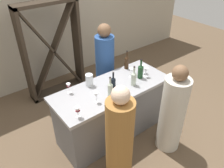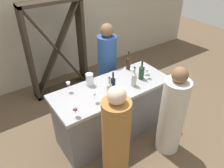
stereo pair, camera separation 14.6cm
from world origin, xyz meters
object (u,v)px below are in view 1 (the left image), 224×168
object	(u,v)px
wine_glass_far_left	(144,68)
person_center_guest	(119,140)
wine_bottle_second_left_near_black	(113,83)
wine_bottle_rightmost_amber_brown	(127,62)
person_right_guest	(105,70)
water_pitcher	(89,80)
wine_glass_near_left	(78,110)
wine_glass_near_right	(146,70)
wine_glass_far_center	(131,71)
person_left_guest	(172,113)
wine_bottle_center_clear_pale	(134,78)
wine_bottle_leftmost_clear_pale	(110,89)
wine_bottle_second_right_olive_green	(140,71)
wine_rack	(53,51)
wine_glass_near_center	(96,95)
wine_glass_far_right	(69,86)

from	to	relation	value
wine_glass_far_left	person_center_guest	size ratio (longest dim) A/B	0.10
wine_bottle_second_left_near_black	wine_bottle_rightmost_amber_brown	world-z (taller)	wine_bottle_rightmost_amber_brown
person_center_guest	person_right_guest	world-z (taller)	person_right_guest
water_pitcher	wine_glass_near_left	bearing A→B (deg)	-134.50
person_right_guest	wine_glass_near_right	bearing A→B (deg)	6.89
wine_glass_far_center	water_pitcher	bearing A→B (deg)	163.17
wine_glass_near_right	person_left_guest	distance (m)	0.76
wine_bottle_second_left_near_black	wine_bottle_center_clear_pale	distance (m)	0.32
wine_bottle_leftmost_clear_pale	wine_bottle_center_clear_pale	xyz separation A→B (m)	(0.44, 0.01, 0.00)
wine_bottle_second_right_olive_green	wine_glass_near_left	distance (m)	1.25
wine_glass_far_left	water_pitcher	bearing A→B (deg)	165.18
wine_rack	wine_bottle_rightmost_amber_brown	world-z (taller)	wine_rack
wine_glass_near_left	wine_glass_near_center	world-z (taller)	same
wine_glass_near_center	wine_glass_far_right	bearing A→B (deg)	113.91
wine_bottle_leftmost_clear_pale	wine_glass_far_left	xyz separation A→B (m)	(0.79, 0.16, -0.01)
wine_bottle_leftmost_clear_pale	water_pitcher	distance (m)	0.40
wine_glass_far_center	person_center_guest	world-z (taller)	person_center_guest
wine_bottle_rightmost_amber_brown	wine_glass_far_right	size ratio (longest dim) A/B	2.02
wine_rack	wine_bottle_leftmost_clear_pale	xyz separation A→B (m)	(0.01, -1.81, 0.11)
wine_glass_far_left	person_center_guest	distance (m)	1.32
wine_glass_near_center	wine_glass_far_left	bearing A→B (deg)	8.69
wine_bottle_leftmost_clear_pale	wine_glass_near_center	bearing A→B (deg)	-179.86
wine_bottle_center_clear_pale	wine_glass_far_left	distance (m)	0.39
wine_glass_near_right	wine_bottle_center_clear_pale	bearing A→B (deg)	-170.16
person_right_guest	wine_glass_near_center	bearing A→B (deg)	-51.28
wine_bottle_center_clear_pale	water_pitcher	size ratio (longest dim) A/B	1.66
wine_bottle_second_right_olive_green	wine_glass_far_right	distance (m)	1.12
wine_bottle_second_right_olive_green	wine_glass_far_left	world-z (taller)	wine_bottle_second_right_olive_green
person_center_guest	wine_glass_near_right	bearing A→B (deg)	-81.85
wine_bottle_second_left_near_black	person_left_guest	world-z (taller)	person_left_guest
wine_glass_far_right	wine_glass_near_center	bearing A→B (deg)	-66.09
wine_bottle_center_clear_pale	wine_glass_near_left	distance (m)	1.02
wine_glass_near_left	wine_glass_far_center	xyz separation A→B (m)	(1.13, 0.30, 0.01)
water_pitcher	wine_glass_near_center	bearing A→B (deg)	-110.63
wine_glass_near_left	person_left_guest	xyz separation A→B (m)	(1.25, -0.48, -0.37)
wine_bottle_center_clear_pale	wine_glass_far_center	xyz separation A→B (m)	(0.12, 0.19, -0.00)
wine_bottle_leftmost_clear_pale	wine_glass_near_right	bearing A→B (deg)	4.56
wine_rack	wine_glass_far_center	distance (m)	1.71
wine_bottle_second_left_near_black	person_left_guest	bearing A→B (deg)	-52.51
wine_glass_far_left	wine_bottle_second_right_olive_green	bearing A→B (deg)	-154.08
wine_bottle_center_clear_pale	wine_bottle_second_right_olive_green	distance (m)	0.23
wine_bottle_rightmost_amber_brown	wine_glass_far_left	bearing A→B (deg)	-67.85
wine_glass_far_center	person_right_guest	world-z (taller)	person_right_guest
wine_bottle_leftmost_clear_pale	water_pitcher	xyz separation A→B (m)	(-0.09, 0.39, -0.02)
wine_bottle_rightmost_amber_brown	person_right_guest	world-z (taller)	person_right_guest
person_center_guest	water_pitcher	bearing A→B (deg)	-33.54
wine_bottle_second_left_near_black	person_right_guest	size ratio (longest dim) A/B	0.17
wine_glass_near_left	person_right_guest	size ratio (longest dim) A/B	0.10
wine_glass_far_left	person_left_guest	xyz separation A→B (m)	(-0.12, -0.75, -0.37)
wine_bottle_second_right_olive_green	wine_glass_far_center	bearing A→B (deg)	132.00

